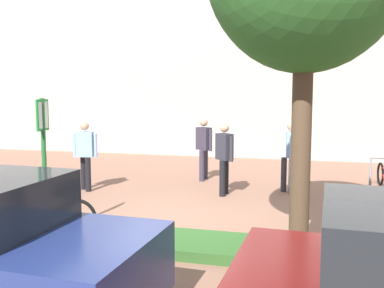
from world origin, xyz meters
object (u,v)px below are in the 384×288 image
person_shirt_blue (85,151)px  person_suited_dark (224,154)px  bollard_steel (292,174)px  person_casual_tan (291,152)px  person_suited_navy (204,145)px  parking_sign_post (44,147)px  bike_at_sign (53,215)px

person_shirt_blue → person_suited_dark: bearing=6.3°
bollard_steel → person_casual_tan: 0.55m
person_shirt_blue → person_suited_dark: size_ratio=1.00×
person_suited_dark → person_suited_navy: 1.89m
parking_sign_post → bollard_steel: (3.89, 4.53, -1.09)m
parking_sign_post → person_suited_dark: bearing=58.4°
person_suited_dark → parking_sign_post: bearing=-121.6°
bike_at_sign → person_suited_navy: 5.60m
bike_at_sign → person_shirt_blue: size_ratio=0.98×
bike_at_sign → bollard_steel: (3.84, 4.42, 0.10)m
parking_sign_post → person_suited_dark: 4.52m
person_suited_navy → person_casual_tan: bearing=-19.3°
person_shirt_blue → person_suited_dark: same height
bollard_steel → person_suited_navy: 2.67m
person_shirt_blue → person_casual_tan: bearing=13.7°
person_suited_dark → person_suited_navy: same height
person_shirt_blue → person_suited_navy: bearing=38.8°
parking_sign_post → bollard_steel: bearing=49.3°
bollard_steel → person_suited_dark: (-1.55, -0.71, 0.53)m
bike_at_sign → person_shirt_blue: bearing=108.7°
person_suited_dark → person_suited_navy: size_ratio=1.00×
parking_sign_post → bike_at_sign: (0.05, 0.11, -1.19)m
parking_sign_post → person_suited_navy: 5.70m
person_suited_navy → person_suited_dark: bearing=-61.9°
bike_at_sign → person_shirt_blue: 3.58m
person_suited_dark → bollard_steel: bearing=24.6°
bike_at_sign → person_casual_tan: size_ratio=0.98×
person_shirt_blue → person_suited_dark: (3.43, 0.38, 0.00)m
bike_at_sign → person_suited_navy: person_suited_navy is taller
bike_at_sign → person_shirt_blue: person_shirt_blue is taller
bike_at_sign → bollard_steel: size_ratio=1.87×
parking_sign_post → bollard_steel: size_ratio=2.61×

